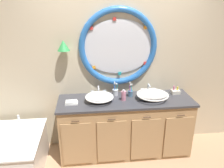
# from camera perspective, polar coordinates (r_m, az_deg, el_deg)

# --- Properties ---
(ground_plane) EXTENTS (14.00, 14.00, 0.00)m
(ground_plane) POSITION_cam_1_polar(r_m,az_deg,el_deg) (3.44, 2.09, -19.16)
(ground_plane) COLOR tan
(back_wall_assembly) EXTENTS (6.40, 0.26, 2.60)m
(back_wall_assembly) POSITION_cam_1_polar(r_m,az_deg,el_deg) (3.33, 0.93, 5.45)
(back_wall_assembly) COLOR beige
(back_wall_assembly) RESTS_ON ground_plane
(vanity_counter) EXTENTS (1.93, 0.62, 0.87)m
(vanity_counter) POSITION_cam_1_polar(r_m,az_deg,el_deg) (3.41, 3.38, -10.58)
(vanity_counter) COLOR tan
(vanity_counter) RESTS_ON ground_plane
(sink_basin_left) EXTENTS (0.39, 0.39, 0.14)m
(sink_basin_left) POSITION_cam_1_polar(r_m,az_deg,el_deg) (3.11, -3.23, -3.34)
(sink_basin_left) COLOR white
(sink_basin_left) RESTS_ON vanity_counter
(sink_basin_right) EXTENTS (0.45, 0.45, 0.13)m
(sink_basin_right) POSITION_cam_1_polar(r_m,az_deg,el_deg) (3.24, 10.27, -2.70)
(sink_basin_right) COLOR white
(sink_basin_right) RESTS_ON vanity_counter
(faucet_set_left) EXTENTS (0.23, 0.14, 0.15)m
(faucet_set_left) POSITION_cam_1_polar(r_m,az_deg,el_deg) (3.33, -3.47, -1.86)
(faucet_set_left) COLOR silver
(faucet_set_left) RESTS_ON vanity_counter
(faucet_set_right) EXTENTS (0.23, 0.13, 0.15)m
(faucet_set_right) POSITION_cam_1_polar(r_m,az_deg,el_deg) (3.44, 9.19, -1.27)
(faucet_set_right) COLOR silver
(faucet_set_right) RESTS_ON vanity_counter
(toothbrush_holder_left) EXTENTS (0.09, 0.09, 0.21)m
(toothbrush_holder_left) POSITION_cam_1_polar(r_m,az_deg,el_deg) (3.32, 0.85, -1.97)
(toothbrush_holder_left) COLOR silver
(toothbrush_holder_left) RESTS_ON vanity_counter
(toothbrush_holder_right) EXTENTS (0.08, 0.08, 0.22)m
(toothbrush_holder_right) POSITION_cam_1_polar(r_m,az_deg,el_deg) (3.29, 4.71, -2.24)
(toothbrush_holder_right) COLOR slate
(toothbrush_holder_right) RESTS_ON vanity_counter
(soap_dispenser) EXTENTS (0.07, 0.07, 0.16)m
(soap_dispenser) POSITION_cam_1_polar(r_m,az_deg,el_deg) (3.15, 2.97, -2.93)
(soap_dispenser) COLOR pink
(soap_dispenser) RESTS_ON vanity_counter
(folded_hand_towel) EXTENTS (0.17, 0.11, 0.04)m
(folded_hand_towel) POSITION_cam_1_polar(r_m,az_deg,el_deg) (3.11, -10.25, -4.67)
(folded_hand_towel) COLOR white
(folded_hand_towel) RESTS_ON vanity_counter
(toiletry_basket) EXTENTS (0.12, 0.10, 0.12)m
(toiletry_basket) POSITION_cam_1_polar(r_m,az_deg,el_deg) (3.51, 15.83, -1.86)
(toiletry_basket) COLOR beige
(toiletry_basket) RESTS_ON vanity_counter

